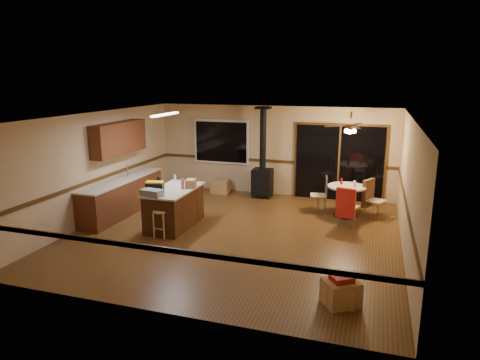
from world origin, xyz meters
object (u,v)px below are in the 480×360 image
at_px(blue_bucket, 166,229).
at_px(chair_right, 369,193).
at_px(dining_table, 346,196).
at_px(chair_left, 323,190).
at_px(toolbox_grey, 152,193).
at_px(kitchen_island, 174,208).
at_px(toolbox_black, 155,187).
at_px(wood_stove, 263,173).
at_px(bar_stool, 161,224).
at_px(box_corner_b, 341,294).
at_px(box_corner_a, 341,293).
at_px(box_under_window, 220,186).
at_px(chair_near, 346,203).

relative_size(blue_bucket, chair_right, 0.48).
xyz_separation_m(dining_table, chair_left, (-0.60, 0.12, 0.06)).
height_order(chair_left, chair_right, same).
height_order(toolbox_grey, chair_right, toolbox_grey).
xyz_separation_m(kitchen_island, blue_bucket, (0.07, -0.61, -0.31)).
distance_m(kitchen_island, dining_table, 4.23).
bearing_deg(toolbox_black, dining_table, 30.46).
bearing_deg(toolbox_grey, wood_stove, 68.57).
bearing_deg(dining_table, bar_stool, -143.84).
bearing_deg(chair_left, kitchen_island, -146.24).
bearing_deg(box_corner_b, toolbox_black, 154.19).
bearing_deg(blue_bucket, toolbox_black, 146.25).
relative_size(dining_table, box_corner_a, 1.84).
bearing_deg(box_corner_a, blue_bucket, 154.87).
height_order(box_under_window, box_corner_b, box_under_window).
xyz_separation_m(box_under_window, box_corner_b, (4.01, -5.54, -0.04)).
height_order(blue_bucket, box_under_window, box_under_window).
relative_size(kitchen_island, wood_stove, 0.67).
distance_m(blue_bucket, box_under_window, 3.71).
distance_m(kitchen_island, chair_left, 3.78).
distance_m(toolbox_black, chair_left, 4.24).
xyz_separation_m(chair_left, chair_near, (0.65, -0.99, 0.01)).
height_order(toolbox_black, box_corner_b, toolbox_black).
xyz_separation_m(kitchen_island, chair_right, (4.27, 2.11, 0.14)).
xyz_separation_m(toolbox_grey, blue_bucket, (0.24, 0.09, -0.83)).
height_order(chair_left, chair_near, same).
height_order(blue_bucket, box_corner_a, box_corner_a).
distance_m(wood_stove, bar_stool, 4.00).
relative_size(blue_bucket, dining_table, 0.36).
xyz_separation_m(box_under_window, box_corner_a, (4.00, -5.55, -0.01)).
bearing_deg(box_corner_b, chair_near, 93.37).
xyz_separation_m(kitchen_island, chair_left, (3.14, 2.10, 0.14)).
height_order(wood_stove, box_corner_b, wood_stove).
bearing_deg(box_corner_a, chair_left, 100.62).
height_order(chair_near, box_corner_b, chair_near).
relative_size(toolbox_black, dining_table, 0.41).
relative_size(dining_table, chair_left, 1.82).
bearing_deg(toolbox_grey, box_corner_b, -22.72).
relative_size(chair_left, box_corner_a, 1.01).
bearing_deg(box_under_window, dining_table, -16.62).
xyz_separation_m(toolbox_black, box_corner_b, (4.27, -2.07, -0.84)).
height_order(chair_right, box_under_window, chair_right).
xyz_separation_m(toolbox_grey, chair_right, (4.44, 2.81, -0.38)).
bearing_deg(toolbox_grey, chair_left, 40.17).
bearing_deg(chair_left, wood_stove, 152.68).
relative_size(toolbox_grey, chair_near, 0.66).
bearing_deg(toolbox_grey, box_corner_a, -22.80).
bearing_deg(wood_stove, chair_near, -38.00).
relative_size(toolbox_black, chair_right, 0.54).
distance_m(blue_bucket, chair_right, 5.02).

